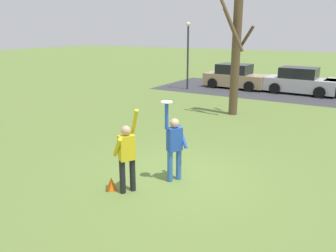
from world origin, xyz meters
The scene contains 10 objects.
ground_plane centered at (0.00, 0.00, 0.00)m, with size 120.00×120.00×0.00m, color olive.
person_catcher centered at (-0.04, -0.21, 0.98)m, with size 0.52×0.59×2.08m.
person_defender centered at (-0.69, -1.33, 0.98)m, with size 0.61×0.66×2.04m.
frisbee_disc centered at (-0.16, -0.40, 2.09)m, with size 0.28×0.28×0.02m, color white.
parked_car_tan centered at (-3.68, 14.48, 0.73)m, with size 4.18×2.18×1.59m.
parked_car_silver centered at (0.43, 14.49, 0.73)m, with size 4.18×2.18×1.59m.
parking_strip centered at (0.24, 14.39, 0.00)m, with size 17.40×6.40×0.01m, color #38383D.
bare_tree_tall centered at (-1.23, 7.33, 2.93)m, with size 1.37×1.38×5.65m.
lamppost_by_lot centered at (-6.22, 12.39, 2.59)m, with size 0.28×0.28×4.26m.
field_cone_orange centered at (-1.09, -1.46, 0.16)m, with size 0.26×0.26×0.32m, color orange.
Camera 1 is at (3.86, -7.11, 3.74)m, focal length 35.64 mm.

